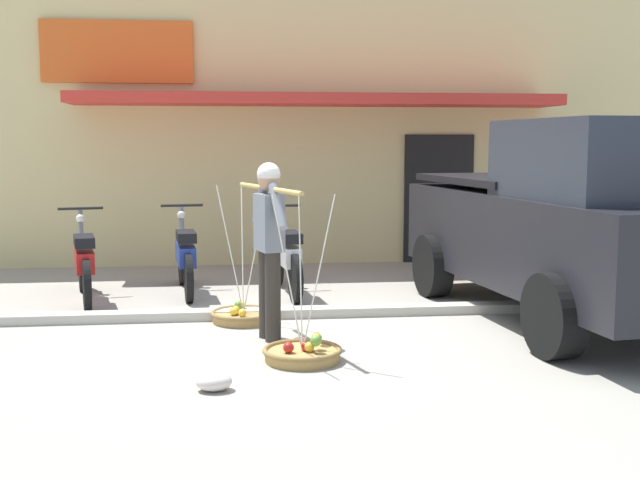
# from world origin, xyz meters

# --- Properties ---
(ground_plane) EXTENTS (90.00, 90.00, 0.00)m
(ground_plane) POSITION_xyz_m (0.00, 0.00, 0.00)
(ground_plane) COLOR #9E998C
(sidewalk_curb) EXTENTS (20.00, 0.24, 0.10)m
(sidewalk_curb) POSITION_xyz_m (0.00, 0.70, 0.05)
(sidewalk_curb) COLOR #BAB4A5
(sidewalk_curb) RESTS_ON ground
(fruit_vendor) EXTENTS (0.52, 1.60, 1.70)m
(fruit_vendor) POSITION_xyz_m (-0.37, -0.25, 0.98)
(fruit_vendor) COLOR #2D2823
(fruit_vendor) RESTS_ON ground
(fruit_basket_left_side) EXTENTS (0.69, 0.69, 1.45)m
(fruit_basket_left_side) POSITION_xyz_m (-0.13, -1.05, 0.08)
(fruit_basket_left_side) COLOR #B2894C
(fruit_basket_left_side) RESTS_ON ground
(fruit_basket_right_side) EXTENTS (0.69, 0.69, 1.45)m
(fruit_basket_right_side) POSITION_xyz_m (-0.61, 0.54, 0.07)
(fruit_basket_right_side) COLOR #B2894C
(fruit_basket_right_side) RESTS_ON ground
(motorcycle_nearest_shop) EXTENTS (0.59, 1.80, 1.09)m
(motorcycle_nearest_shop) POSITION_xyz_m (-2.46, 1.88, 0.45)
(motorcycle_nearest_shop) COLOR black
(motorcycle_nearest_shop) RESTS_ON ground
(motorcycle_second_in_row) EXTENTS (0.54, 1.82, 1.09)m
(motorcycle_second_in_row) POSITION_xyz_m (-1.29, 2.21, 0.45)
(motorcycle_second_in_row) COLOR black
(motorcycle_second_in_row) RESTS_ON ground
(motorcycle_third_in_row) EXTENTS (0.54, 1.82, 1.09)m
(motorcycle_third_in_row) POSITION_xyz_m (-0.04, 2.01, 0.45)
(motorcycle_third_in_row) COLOR black
(motorcycle_third_in_row) RESTS_ON ground
(parked_truck) EXTENTS (2.55, 4.88, 2.10)m
(parked_truck) POSITION_xyz_m (2.85, 0.19, 1.03)
(parked_truck) COLOR black
(parked_truck) RESTS_ON ground
(storefront_building) EXTENTS (13.00, 6.00, 4.20)m
(storefront_building) POSITION_xyz_m (0.60, 6.98, 2.10)
(storefront_building) COLOR #DBC684
(storefront_building) RESTS_ON ground
(plastic_litter_bag) EXTENTS (0.28, 0.22, 0.14)m
(plastic_litter_bag) POSITION_xyz_m (-0.88, -1.80, 0.07)
(plastic_litter_bag) COLOR silver
(plastic_litter_bag) RESTS_ON ground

